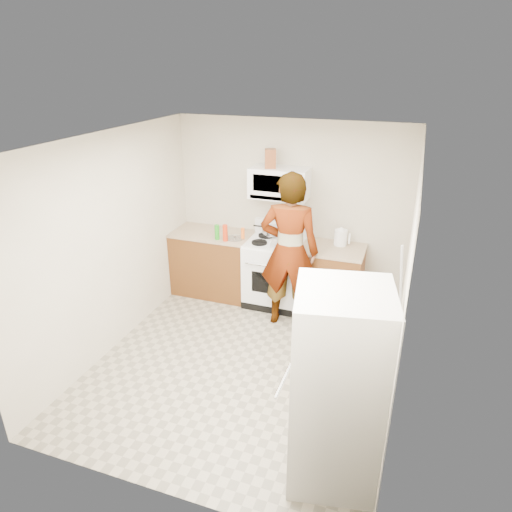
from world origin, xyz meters
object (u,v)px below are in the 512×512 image
at_px(microwave, 279,183).
at_px(saucepan, 270,230).
at_px(fridge, 338,389).
at_px(gas_range, 275,271).
at_px(kettle, 341,237).
at_px(person, 289,251).

relative_size(microwave, saucepan, 3.37).
bearing_deg(microwave, saucepan, 164.63).
height_order(microwave, fridge, microwave).
height_order(gas_range, kettle, kettle).
xyz_separation_m(microwave, person, (0.32, -0.58, -0.70)).
bearing_deg(person, fridge, 108.50).
xyz_separation_m(kettle, saucepan, (-0.97, 0.02, -0.02)).
xyz_separation_m(microwave, saucepan, (-0.13, 0.04, -0.68)).
bearing_deg(saucepan, microwave, -15.37).
distance_m(kettle, saucepan, 0.97).
bearing_deg(gas_range, person, -55.11).
bearing_deg(gas_range, saucepan, 128.10).
height_order(gas_range, fridge, fridge).
distance_m(microwave, saucepan, 0.70).
relative_size(gas_range, kettle, 5.47).
xyz_separation_m(microwave, fridge, (1.31, -2.74, -0.85)).
xyz_separation_m(gas_range, microwave, (0.00, 0.13, 1.21)).
relative_size(gas_range, person, 0.56).
xyz_separation_m(microwave, kettle, (0.85, 0.02, -0.66)).
xyz_separation_m(person, fridge, (0.99, -2.16, -0.15)).
height_order(person, saucepan, person).
distance_m(gas_range, microwave, 1.22).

